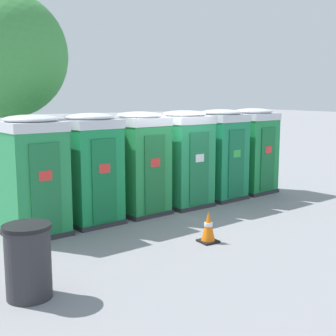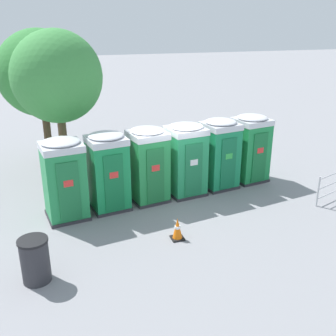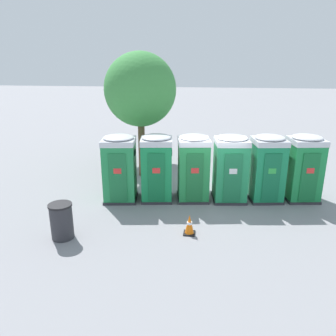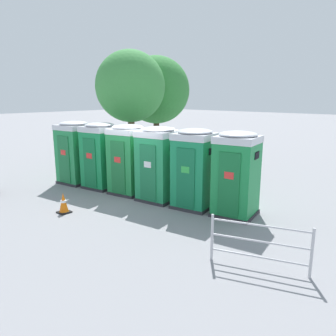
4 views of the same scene
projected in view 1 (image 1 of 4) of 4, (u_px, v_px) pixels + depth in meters
name	position (u px, v px, depth m)	size (l,w,h in m)	color
ground_plane	(160.00, 208.00, 12.24)	(120.00, 120.00, 0.00)	gray
portapotty_0	(34.00, 175.00, 9.76)	(1.37, 1.35, 2.54)	#2D2D33
portapotty_1	(91.00, 168.00, 10.66)	(1.34, 1.36, 2.54)	#2D2D33
portapotty_2	(140.00, 163.00, 11.53)	(1.35, 1.37, 2.54)	#2D2D33
portapotty_3	(185.00, 158.00, 12.33)	(1.37, 1.35, 2.54)	#2D2D33
portapotty_4	(221.00, 154.00, 13.22)	(1.36, 1.37, 2.54)	#2D2D33
portapotty_5	(253.00, 150.00, 14.11)	(1.38, 1.38, 2.54)	#2D2D33
street_tree_1	(6.00, 56.00, 11.93)	(3.14, 3.14, 5.55)	brown
trash_can	(28.00, 261.00, 6.78)	(0.70, 0.70, 1.10)	#2D2D33
traffic_cone	(208.00, 227.00, 9.39)	(0.36, 0.36, 0.64)	black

